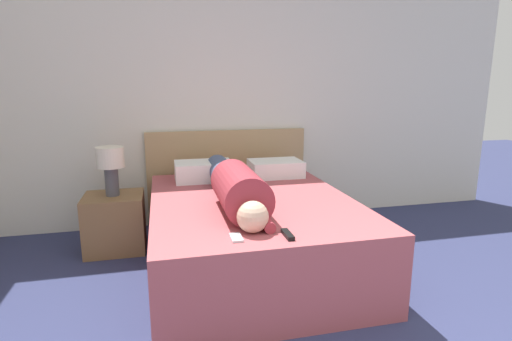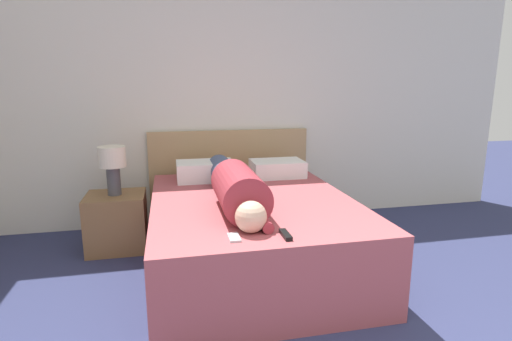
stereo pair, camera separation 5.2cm
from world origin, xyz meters
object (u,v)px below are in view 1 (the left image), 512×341
Objects in this scene: bed at (252,232)px; pillow_near_headboard at (204,171)px; table_lamp at (110,164)px; tv_remote at (288,235)px; person_lying at (235,186)px; nightstand at (115,223)px; pillow_second at (275,168)px; cell_phone at (236,238)px.

bed is 3.80× the size of pillow_near_headboard.
tv_remote is (1.11, -1.41, -0.20)m from table_lamp.
pillow_near_headboard is at bearing 99.90° from person_lying.
tv_remote is (0.18, -0.70, -0.12)m from person_lying.
table_lamp is (0.00, 0.00, 0.52)m from nightstand.
nightstand is at bearing 151.43° from bed.
bed is 0.83m from pillow_near_headboard.
bed is 0.87m from tv_remote.
pillow_near_headboard reaches higher than bed.
person_lying is 0.97m from pillow_second.
cell_phone is at bearing -59.30° from nightstand.
cell_phone is at bearing -108.93° from bed.
person_lying is at bearing -80.10° from pillow_near_headboard.
table_lamp reaches higher than cell_phone.
nightstand is at bearing -172.98° from pillow_near_headboard.
person_lying is 10.58× the size of tv_remote.
pillow_second is at bearing 3.77° from nightstand.
pillow_second reaches higher than bed.
pillow_near_headboard is 3.43× the size of tv_remote.
tv_remote is at bearing -88.11° from bed.
person_lying is at bearing -37.16° from nightstand.
table_lamp reaches higher than person_lying.
cell_phone is (-0.27, -0.78, 0.28)m from bed.
pillow_near_headboard is (0.79, 0.10, -0.12)m from table_lamp.
cell_phone is (0.81, -1.37, 0.32)m from nightstand.
nightstand is 0.52m from table_lamp.
bed is at bearing 71.07° from cell_phone.
person_lying is (-0.15, -0.11, 0.41)m from bed.
person_lying reaches higher than tv_remote.
bed is 0.87m from pillow_second.
pillow_near_headboard is 1.47m from cell_phone.
tv_remote is (-0.36, -1.50, -0.06)m from pillow_second.
bed is 4.68× the size of table_lamp.
table_lamp is 1.48m from pillow_second.
bed is at bearing -28.57° from nightstand.
person_lying is at bearing 80.25° from cell_phone.
bed is at bearing -119.63° from pillow_second.
tv_remote is at bearing -78.00° from pillow_near_headboard.
person_lying reaches higher than pillow_near_headboard.
pillow_second is at bearing 76.44° from tv_remote.
person_lying is 3.09× the size of pillow_near_headboard.
table_lamp reaches higher than pillow_second.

